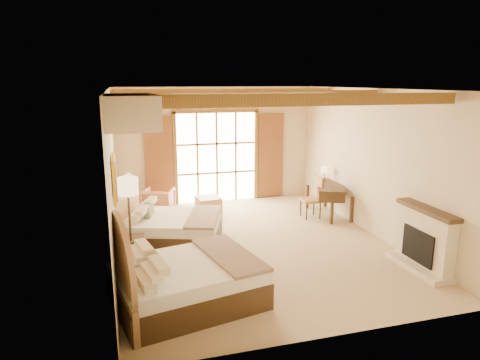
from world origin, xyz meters
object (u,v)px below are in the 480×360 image
object	(u,v)px
bed_far	(165,226)
desk	(329,199)
bed_near	(177,278)
nightstand	(132,252)
armchair	(159,201)

from	to	relation	value
bed_far	desk	bearing A→B (deg)	30.81
bed_far	bed_near	bearing A→B (deg)	-73.23
bed_near	desk	bearing A→B (deg)	26.57
nightstand	bed_near	bearing A→B (deg)	-65.61
bed_far	nightstand	bearing A→B (deg)	-108.55
bed_near	desk	xyz separation A→B (m)	(4.32, 3.47, 0.01)
armchair	desk	bearing A→B (deg)	-176.09
armchair	nightstand	bearing A→B (deg)	96.27
armchair	desk	distance (m)	4.35
bed_near	armchair	bearing A→B (deg)	75.95
bed_near	desk	distance (m)	5.54
bed_near	nightstand	bearing A→B (deg)	99.13
armchair	desk	world-z (taller)	desk
bed_near	nightstand	distance (m)	1.73
armchair	bed_far	bearing A→B (deg)	108.44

